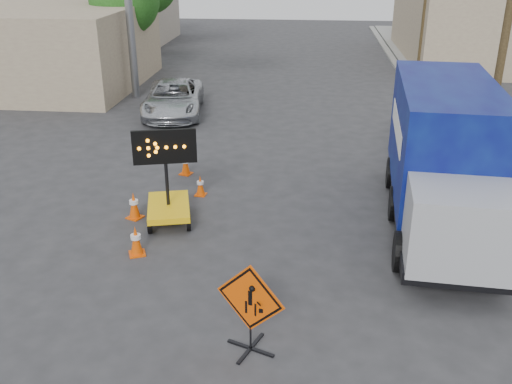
# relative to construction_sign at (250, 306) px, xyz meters

# --- Properties ---
(ground) EXTENTS (100.00, 100.00, 0.00)m
(ground) POSITION_rel_construction_sign_xyz_m (-1.15, 0.39, -0.95)
(ground) COLOR #2D2D30
(ground) RESTS_ON ground
(curb_right) EXTENTS (0.40, 60.00, 0.12)m
(curb_right) POSITION_rel_construction_sign_xyz_m (6.05, 15.39, -0.89)
(curb_right) COLOR gray
(curb_right) RESTS_ON ground
(sidewalk_right) EXTENTS (4.00, 60.00, 0.15)m
(sidewalk_right) POSITION_rel_construction_sign_xyz_m (8.35, 15.39, -0.87)
(sidewalk_right) COLOR gray
(sidewalk_right) RESTS_ON ground
(storefront_left_near) EXTENTS (14.00, 10.00, 4.00)m
(storefront_left_near) POSITION_rel_construction_sign_xyz_m (-15.15, 20.39, 1.05)
(storefront_left_near) COLOR tan
(storefront_left_near) RESTS_ON ground
(storefront_left_far) EXTENTS (12.00, 10.00, 4.40)m
(storefront_left_far) POSITION_rel_construction_sign_xyz_m (-16.15, 34.39, 1.25)
(storefront_left_far) COLOR #A79B8B
(storefront_left_far) RESTS_ON ground
(building_right_far) EXTENTS (10.00, 14.00, 4.60)m
(building_right_far) POSITION_rel_construction_sign_xyz_m (11.85, 30.39, 1.35)
(building_right_far) COLOR tan
(building_right_far) RESTS_ON ground
(utility_pole_near) EXTENTS (1.80, 0.26, 9.00)m
(utility_pole_near) POSITION_rel_construction_sign_xyz_m (6.85, 10.39, 3.74)
(utility_pole_near) COLOR #4F3E22
(utility_pole_near) RESTS_ON ground
(tree_left_near) EXTENTS (3.71, 3.71, 6.03)m
(tree_left_near) POSITION_rel_construction_sign_xyz_m (-9.15, 22.39, 3.22)
(tree_left_near) COLOR #4F3E22
(tree_left_near) RESTS_ON ground
(construction_sign) EXTENTS (1.27, 0.91, 1.80)m
(construction_sign) POSITION_rel_construction_sign_xyz_m (0.00, 0.00, 0.00)
(construction_sign) COLOR black
(construction_sign) RESTS_ON ground
(arrow_board) EXTENTS (1.61, 2.02, 2.59)m
(arrow_board) POSITION_rel_construction_sign_xyz_m (-2.76, 5.09, -0.36)
(arrow_board) COLOR yellow
(arrow_board) RESTS_ON ground
(pickup_truck) EXTENTS (3.09, 5.48, 1.45)m
(pickup_truck) POSITION_rel_construction_sign_xyz_m (-5.05, 15.45, -0.22)
(pickup_truck) COLOR silver
(pickup_truck) RESTS_ON ground
(box_truck) EXTENTS (2.92, 7.85, 3.66)m
(box_truck) POSITION_rel_construction_sign_xyz_m (4.36, 5.67, 0.71)
(box_truck) COLOR black
(box_truck) RESTS_ON ground
(cone_a) EXTENTS (0.50, 0.50, 0.75)m
(cone_a) POSITION_rel_construction_sign_xyz_m (-3.11, 3.23, -0.57)
(cone_a) COLOR #E84C04
(cone_a) RESTS_ON ground
(cone_b) EXTENTS (0.50, 0.50, 0.75)m
(cone_b) POSITION_rel_construction_sign_xyz_m (-3.75, 5.18, -0.57)
(cone_b) COLOR #E84C04
(cone_b) RESTS_ON ground
(cone_c) EXTENTS (0.36, 0.36, 0.63)m
(cone_c) POSITION_rel_construction_sign_xyz_m (-2.25, 6.88, -0.63)
(cone_c) COLOR #E84C04
(cone_c) RESTS_ON ground
(cone_d) EXTENTS (0.45, 0.45, 0.71)m
(cone_d) POSITION_rel_construction_sign_xyz_m (-3.04, 8.50, -0.59)
(cone_d) COLOR #E84C04
(cone_d) RESTS_ON ground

